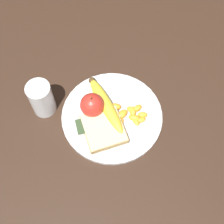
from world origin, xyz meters
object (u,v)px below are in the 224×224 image
(banana, at_px, (106,105))
(bread_slice, at_px, (104,129))
(fork, at_px, (115,112))
(juice_glass, at_px, (42,99))
(apple, at_px, (92,105))
(plate, at_px, (112,116))
(jam_packet, at_px, (83,127))

(banana, distance_m, bread_slice, 0.07)
(banana, relative_size, fork, 1.35)
(bread_slice, bearing_deg, juice_glass, -128.79)
(apple, height_order, fork, apple)
(apple, bearing_deg, bread_slice, 12.90)
(banana, xyz_separation_m, fork, (0.02, 0.02, -0.02))
(apple, relative_size, fork, 0.52)
(fork, bearing_deg, juice_glass, -80.15)
(apple, distance_m, bread_slice, 0.07)
(fork, bearing_deg, plate, -21.32)
(jam_packet, bearing_deg, banana, 123.21)
(banana, distance_m, jam_packet, 0.09)
(plate, distance_m, fork, 0.01)
(plate, xyz_separation_m, juice_glass, (-0.08, -0.18, 0.04))
(apple, distance_m, jam_packet, 0.07)
(plate, height_order, apple, apple)
(apple, xyz_separation_m, banana, (0.00, 0.04, -0.02))
(plate, bearing_deg, jam_packet, -75.75)
(fork, bearing_deg, jam_packet, -43.08)
(apple, height_order, banana, apple)
(juice_glass, xyz_separation_m, banana, (0.05, 0.17, -0.02))
(plate, relative_size, bread_slice, 2.38)
(plate, relative_size, jam_packet, 6.25)
(fork, bearing_deg, apple, -78.11)
(plate, bearing_deg, bread_slice, -39.07)
(plate, xyz_separation_m, banana, (-0.03, -0.01, 0.02))
(juice_glass, height_order, jam_packet, juice_glass)
(juice_glass, relative_size, apple, 1.42)
(juice_glass, height_order, banana, juice_glass)
(bread_slice, height_order, fork, bread_slice)
(juice_glass, distance_m, banana, 0.18)
(banana, relative_size, bread_slice, 1.68)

